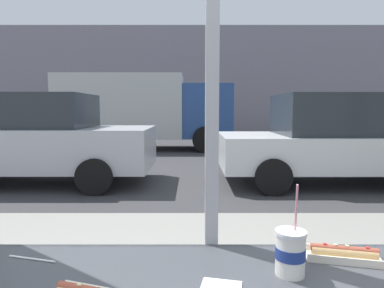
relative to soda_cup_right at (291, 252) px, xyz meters
name	(u,v)px	position (x,y,z in m)	size (l,w,h in m)	color
ground_plane	(195,162)	(-0.24, 8.20, -1.03)	(60.00, 60.00, 0.00)	#38383A
sidewalk_strip	(201,269)	(-0.24, 1.80, -0.97)	(16.00, 2.80, 0.12)	gray
window_wall	(213,36)	(-0.24, 0.28, 0.73)	(2.70, 0.20, 2.90)	#2D2D33
building_facade_far	(194,81)	(-0.24, 19.37, 2.15)	(28.00, 1.20, 6.35)	gray
soda_cup_right	(291,252)	(0.00, 0.00, 0.00)	(0.10, 0.10, 0.30)	silver
hotdog_tray_near	(344,254)	(0.22, 0.10, -0.05)	(0.27, 0.15, 0.05)	beige
loose_straw	(32,259)	(-0.88, 0.10, -0.07)	(0.01, 0.01, 0.19)	white
napkin_wrapper	(221,287)	(-0.23, -0.08, -0.07)	(0.12, 0.09, 0.00)	white
parked_car_silver	(35,138)	(-3.44, 5.49, -0.13)	(4.56, 2.02, 1.78)	#BCBCC1
parked_car_white	(333,139)	(2.46, 5.49, -0.14)	(4.34, 2.06, 1.77)	silver
box_truck	(144,109)	(-2.09, 11.16, 0.47)	(6.19, 2.44, 2.69)	beige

